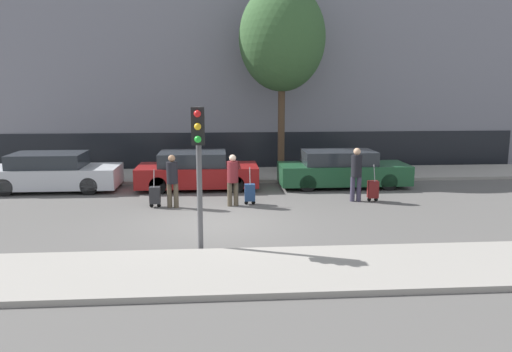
{
  "coord_description": "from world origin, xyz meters",
  "views": [
    {
      "loc": [
        0.13,
        -13.08,
        3.66
      ],
      "look_at": [
        1.26,
        1.8,
        0.95
      ],
      "focal_mm": 35.0,
      "sensor_mm": 36.0,
      "label": 1
    }
  ],
  "objects": [
    {
      "name": "trolley_center",
      "position": [
        1.09,
        2.06,
        0.38
      ],
      "size": [
        0.34,
        0.29,
        1.19
      ],
      "color": "navy",
      "rests_on": "ground_plane"
    },
    {
      "name": "trolley_right",
      "position": [
        5.05,
        2.19,
        0.39
      ],
      "size": [
        0.34,
        0.29,
        1.2
      ],
      "color": "maroon",
      "rests_on": "ground_plane"
    },
    {
      "name": "pedestrian_center",
      "position": [
        0.56,
        1.92,
        0.9
      ],
      "size": [
        0.34,
        0.34,
        1.6
      ],
      "rotation": [
        0.0,
        0.0,
        3.4
      ],
      "color": "#4C4233",
      "rests_on": "ground_plane"
    },
    {
      "name": "pedestrian_left",
      "position": [
        -1.27,
        1.85,
        0.91
      ],
      "size": [
        0.35,
        0.34,
        1.62
      ],
      "rotation": [
        0.0,
        0.0,
        -0.13
      ],
      "color": "#4C4233",
      "rests_on": "ground_plane"
    },
    {
      "name": "bare_tree_near_crossing",
      "position": [
        2.71,
        7.23,
        5.51
      ],
      "size": [
        3.45,
        3.45,
        7.51
      ],
      "color": "#4C3826",
      "rests_on": "sidewalk_far"
    },
    {
      "name": "traffic_light",
      "position": [
        -0.3,
        -2.37,
        2.31
      ],
      "size": [
        0.28,
        0.47,
        3.22
      ],
      "color": "#515154",
      "rests_on": "ground_plane"
    },
    {
      "name": "sidewalk_near",
      "position": [
        0.0,
        -3.75,
        0.06
      ],
      "size": [
        28.0,
        2.5,
        0.12
      ],
      "color": "gray",
      "rests_on": "ground_plane"
    },
    {
      "name": "sidewalk_far",
      "position": [
        0.0,
        7.0,
        0.06
      ],
      "size": [
        28.0,
        3.0,
        0.12
      ],
      "color": "gray",
      "rests_on": "ground_plane"
    },
    {
      "name": "trolley_left",
      "position": [
        -1.82,
        1.92,
        0.38
      ],
      "size": [
        0.34,
        0.29,
        1.18
      ],
      "color": "#262628",
      "rests_on": "ground_plane"
    },
    {
      "name": "ground_plane",
      "position": [
        0.0,
        0.0,
        0.0
      ],
      "size": [
        80.0,
        80.0,
        0.0
      ],
      "primitive_type": "plane",
      "color": "#565451"
    },
    {
      "name": "parked_car_0",
      "position": [
        -5.7,
        4.73,
        0.63
      ],
      "size": [
        4.47,
        1.86,
        1.33
      ],
      "color": "#B7BABF",
      "rests_on": "ground_plane"
    },
    {
      "name": "pedestrian_right",
      "position": [
        4.5,
        2.25,
        0.98
      ],
      "size": [
        0.35,
        0.34,
        1.72
      ],
      "rotation": [
        0.0,
        0.0,
        3.04
      ],
      "color": "#383347",
      "rests_on": "ground_plane"
    },
    {
      "name": "parked_car_2",
      "position": [
        4.63,
        4.59,
        0.63
      ],
      "size": [
        4.68,
        1.72,
        1.33
      ],
      "color": "#194728",
      "rests_on": "ground_plane"
    },
    {
      "name": "building_facade",
      "position": [
        0.0,
        10.8,
        5.57
      ],
      "size": [
        28.0,
        3.25,
        11.16
      ],
      "color": "slate",
      "rests_on": "ground_plane"
    },
    {
      "name": "parked_car_1",
      "position": [
        -0.67,
        4.68,
        0.63
      ],
      "size": [
        4.28,
        1.9,
        1.33
      ],
      "color": "maroon",
      "rests_on": "ground_plane"
    }
  ]
}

